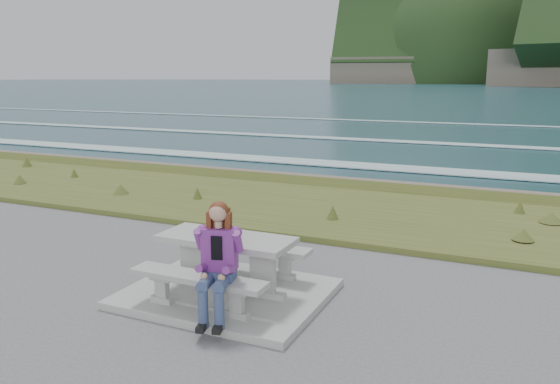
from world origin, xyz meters
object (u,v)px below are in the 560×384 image
(bench_landward, at_px, (198,283))
(seated_woman, at_px, (217,278))
(bench_seaward, at_px, (251,250))
(picnic_table, at_px, (226,248))

(bench_landward, xyz_separation_m, seated_woman, (0.35, -0.13, 0.16))
(bench_landward, distance_m, bench_seaward, 1.40)
(bench_seaward, xyz_separation_m, seated_woman, (0.35, -1.53, 0.16))
(picnic_table, xyz_separation_m, bench_seaward, (0.00, 0.70, -0.23))
(seated_woman, bearing_deg, bench_landward, 145.01)
(bench_seaward, bearing_deg, picnic_table, -90.00)
(picnic_table, xyz_separation_m, seated_woman, (0.35, -0.83, -0.07))
(seated_woman, bearing_deg, picnic_table, 98.08)
(bench_landward, relative_size, seated_woman, 1.29)
(picnic_table, distance_m, bench_landward, 0.74)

